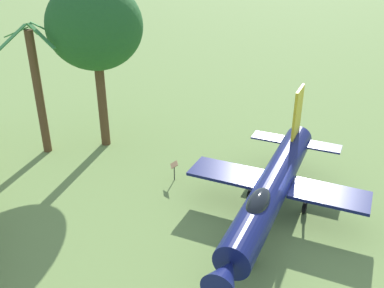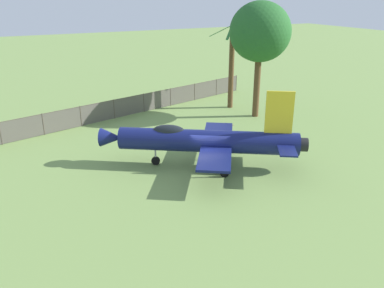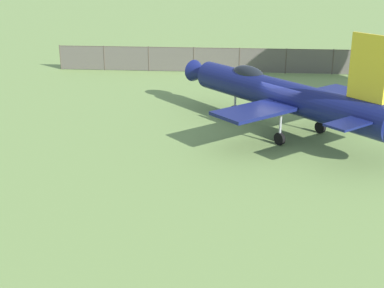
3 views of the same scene
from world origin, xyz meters
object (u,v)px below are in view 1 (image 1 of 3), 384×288
Objects in this scene: shade_tree at (95,27)px; info_plaque at (174,167)px; palm_tree at (38,90)px; display_jet at (271,188)px.

info_plaque is at bearing -143.43° from shade_tree.
shade_tree reaches higher than palm_tree.
display_jet is 11.17× the size of info_plaque.
shade_tree is at bearing 36.57° from info_plaque.
palm_tree reaches higher than display_jet.
shade_tree is (10.34, 8.31, 5.97)m from display_jet.
shade_tree is 9.90m from info_plaque.
info_plaque is at bearing -122.50° from palm_tree.
palm_tree is (9.83, 12.11, 2.27)m from display_jet.
display_jet is at bearing -138.82° from info_plaque.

